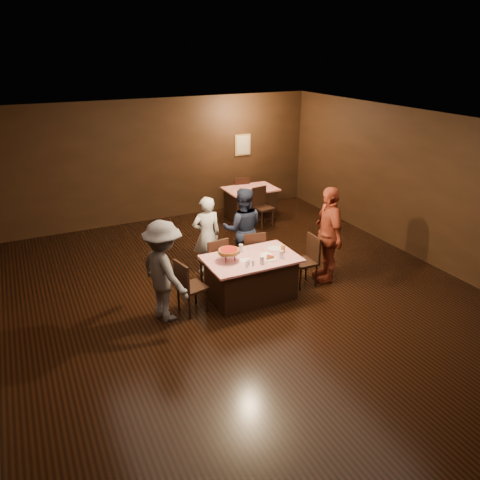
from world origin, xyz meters
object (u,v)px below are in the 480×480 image
back_table (250,203)px  diner_grey_knit (164,271)px  chair_far_left (213,261)px  glass_amber (283,249)px  main_table (251,278)px  chair_back_far (240,193)px  chair_end_right (304,261)px  diner_white_jacket (207,235)px  chair_back_near (263,207)px  glass_front_left (262,260)px  plate_empty (275,248)px  diner_red_shirt (328,234)px  chair_end_left (192,286)px  glass_front_right (281,255)px  chair_far_right (252,253)px  diner_navy_hoodie (243,229)px  glass_back (241,248)px  pizza_stand (229,251)px

back_table → diner_grey_knit: bearing=-132.8°
chair_far_left → glass_amber: size_ratio=6.79×
main_table → chair_back_far: chair_back_far is taller
diner_grey_knit → glass_amber: 2.15m
chair_end_right → diner_white_jacket: bearing=-130.9°
chair_back_near → glass_front_left: bearing=-127.8°
glass_front_left → glass_amber: same height
diner_white_jacket → plate_empty: bearing=131.3°
back_table → chair_back_near: (0.00, -0.70, 0.09)m
chair_end_right → plate_empty: chair_end_right is taller
chair_end_right → chair_back_near: bearing=166.1°
plate_empty → back_table: bearing=69.3°
diner_red_shirt → glass_front_left: 1.59m
chair_end_left → diner_grey_knit: (-0.45, 0.00, 0.37)m
chair_back_near → glass_amber: 3.37m
diner_white_jacket → glass_front_right: 1.70m
back_table → diner_red_shirt: bearing=-94.5°
chair_far_left → chair_far_right: bearing=172.8°
main_table → diner_navy_hoodie: diner_navy_hoodie is taller
chair_end_right → glass_back: size_ratio=6.79×
chair_far_left → diner_white_jacket: 0.60m
main_table → diner_red_shirt: (1.61, 0.01, 0.53)m
main_table → plate_empty: bearing=15.3°
main_table → chair_far_left: size_ratio=1.68×
main_table → diner_white_jacket: (-0.31, 1.27, 0.39)m
chair_far_left → glass_front_left: size_ratio=6.79×
chair_end_right → pizza_stand: pizza_stand is taller
diner_red_shirt → chair_far_left: bearing=-95.4°
chair_far_right → diner_red_shirt: size_ratio=0.52×
chair_end_left → glass_front_right: chair_end_left is taller
diner_red_shirt → glass_amber: size_ratio=13.07×
main_table → chair_end_right: bearing=-0.0°
chair_back_near → pizza_stand: size_ratio=2.50×
main_table → diner_grey_knit: diner_grey_knit is taller
diner_navy_hoodie → glass_front_right: size_ratio=11.89×
diner_grey_knit → glass_back: diner_grey_knit is taller
diner_white_jacket → diner_grey_knit: size_ratio=0.92×
diner_navy_hoodie → pizza_stand: 1.34m
diner_red_shirt → glass_front_right: diner_red_shirt is taller
diner_white_jacket → glass_front_right: (0.76, -1.52, 0.06)m
chair_back_far → glass_amber: bearing=83.8°
chair_back_near → pizza_stand: pizza_stand is taller
diner_white_jacket → plate_empty: 1.41m
chair_back_far → diner_navy_hoodie: size_ratio=0.57×
chair_end_left → glass_front_left: bearing=-116.8°
back_table → diner_navy_hoodie: diner_navy_hoodie is taller
back_table → diner_grey_knit: (-3.46, -3.73, 0.46)m
chair_far_right → chair_end_left: 1.68m
main_table → plate_empty: 0.69m
main_table → diner_red_shirt: size_ratio=0.87×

